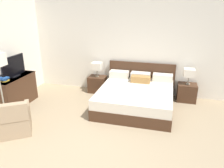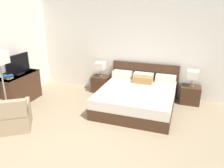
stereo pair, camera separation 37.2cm
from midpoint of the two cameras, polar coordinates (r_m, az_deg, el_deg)
ground_plane at (r=4.16m, az=-4.98°, el=-18.13°), size 9.77×9.77×0.00m
wall_back at (r=6.51m, az=6.58°, el=9.40°), size 7.01×0.06×2.75m
wall_left at (r=6.21m, az=-25.76°, el=7.01°), size 0.06×5.06×2.75m
bed at (r=5.77m, az=8.40°, el=-3.41°), size 1.94×2.04×0.97m
nightstand_left at (r=6.77m, az=-1.40°, el=0.03°), size 0.51×0.42×0.50m
nightstand_right at (r=6.40m, az=21.35°, el=-2.64°), size 0.51×0.42×0.50m
table_lamp_left at (r=6.60m, az=-1.44°, el=4.73°), size 0.29×0.29×0.44m
table_lamp_right at (r=6.21m, az=22.01°, el=2.26°), size 0.29×0.29×0.44m
dresser at (r=6.40m, az=-21.37°, el=-1.04°), size 0.49×1.22×0.80m
tv at (r=6.25m, az=-21.84°, el=4.65°), size 0.18×0.84×0.54m
book_red_cover at (r=6.04m, az=-24.02°, el=1.46°), size 0.23×0.17×0.04m
book_blue_cover at (r=6.03m, az=-24.03°, el=1.81°), size 0.23×0.23×0.04m
book_small_top at (r=6.01m, az=-23.95°, el=2.09°), size 0.21×0.16×0.03m
armchair_by_window at (r=5.14m, az=-22.53°, el=-7.99°), size 0.95×0.95×0.76m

